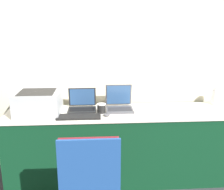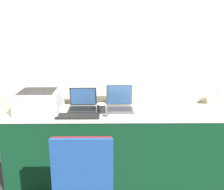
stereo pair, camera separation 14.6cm
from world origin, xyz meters
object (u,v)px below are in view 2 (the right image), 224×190
object	(u,v)px
external_keyboard	(78,116)
printer	(39,100)
metal_pitcher	(219,98)
laptop_right	(120,104)
coffee_cup	(101,108)
mouse	(106,115)
chair	(84,172)
laptop_left	(83,105)

from	to	relation	value
external_keyboard	printer	bearing A→B (deg)	158.18
metal_pitcher	laptop_right	bearing A→B (deg)	-175.60
coffee_cup	mouse	size ratio (longest dim) A/B	1.46
external_keyboard	coffee_cup	bearing A→B (deg)	30.68
chair	coffee_cup	bearing A→B (deg)	82.03
chair	laptop_left	bearing A→B (deg)	95.78
laptop_left	coffee_cup	world-z (taller)	laptop_left
laptop_right	mouse	world-z (taller)	laptop_right
printer	mouse	world-z (taller)	printer
laptop_left	external_keyboard	world-z (taller)	laptop_left
printer	laptop_left	size ratio (longest dim) A/B	1.51
printer	coffee_cup	xyz separation A→B (m)	(0.66, -0.03, -0.08)
laptop_left	printer	bearing A→B (deg)	-169.09
coffee_cup	metal_pitcher	xyz separation A→B (m)	(1.33, 0.20, 0.05)
external_keyboard	coffee_cup	size ratio (longest dim) A/B	4.45
external_keyboard	chair	bearing A→B (deg)	-80.09
printer	external_keyboard	bearing A→B (deg)	-21.82
coffee_cup	chair	bearing A→B (deg)	-97.97
mouse	chair	bearing A→B (deg)	-103.27
printer	laptop_right	size ratio (longest dim) A/B	1.55
external_keyboard	chair	xyz separation A→B (m)	(0.12, -0.67, -0.23)
laptop_left	coffee_cup	distance (m)	0.24
laptop_left	mouse	size ratio (longest dim) A/B	4.44
laptop_right	external_keyboard	xyz separation A→B (m)	(-0.43, -0.25, -0.05)
mouse	metal_pitcher	size ratio (longest dim) A/B	0.30
printer	laptop_left	xyz separation A→B (m)	(0.45, 0.09, -0.08)
external_keyboard	mouse	distance (m)	0.28
laptop_right	coffee_cup	size ratio (longest dim) A/B	2.96
external_keyboard	laptop_left	bearing A→B (deg)	84.78
chair	laptop_right	bearing A→B (deg)	71.23
coffee_cup	metal_pitcher	distance (m)	1.35
coffee_cup	chair	distance (m)	0.86
laptop_right	mouse	size ratio (longest dim) A/B	4.31
metal_pitcher	mouse	bearing A→B (deg)	-166.20
laptop_right	external_keyboard	size ratio (longest dim) A/B	0.66
laptop_left	mouse	bearing A→B (deg)	-42.22
printer	coffee_cup	world-z (taller)	printer
laptop_left	coffee_cup	bearing A→B (deg)	-29.94
metal_pitcher	printer	bearing A→B (deg)	-175.20
laptop_left	external_keyboard	bearing A→B (deg)	-95.22
printer	laptop_right	bearing A→B (deg)	5.34
laptop_left	coffee_cup	size ratio (longest dim) A/B	3.05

